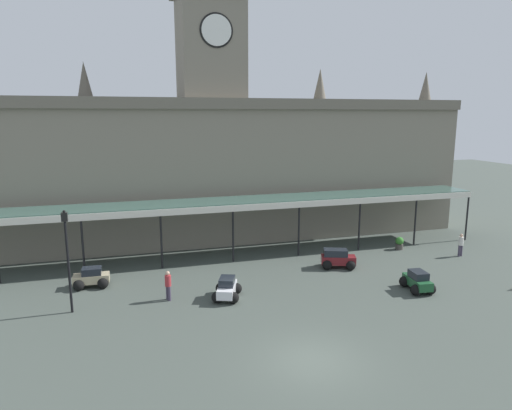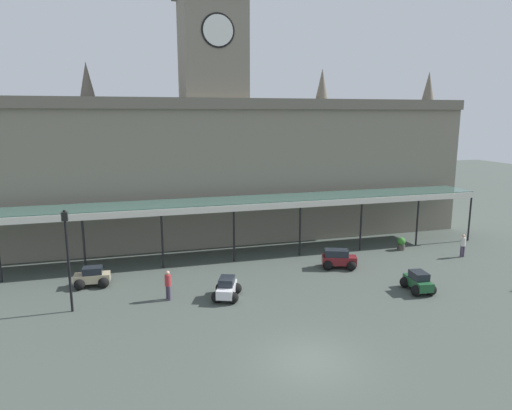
{
  "view_description": "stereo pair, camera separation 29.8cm",
  "coord_description": "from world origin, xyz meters",
  "px_view_note": "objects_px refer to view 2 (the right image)",
  "views": [
    {
      "loc": [
        -7.24,
        -16.07,
        10.08
      ],
      "look_at": [
        0.0,
        8.18,
        5.07
      ],
      "focal_mm": 32.15,
      "sensor_mm": 36.0,
      "label": 1
    },
    {
      "loc": [
        -6.95,
        -16.15,
        10.08
      ],
      "look_at": [
        0.0,
        8.18,
        5.07
      ],
      "focal_mm": 32.15,
      "sensor_mm": 36.0,
      "label": 2
    }
  ],
  "objects_px": {
    "pedestrian_crossing_forecourt": "(463,245)",
    "planter_forecourt_centre": "(401,244)",
    "car_white_sedan": "(227,290)",
    "car_maroon_estate": "(339,260)",
    "car_beige_sedan": "(92,278)",
    "pedestrian_beside_cars": "(168,284)",
    "victorian_lamppost": "(67,250)",
    "car_green_sedan": "(418,283)"
  },
  "relations": [
    {
      "from": "car_maroon_estate",
      "to": "pedestrian_crossing_forecourt",
      "type": "relative_size",
      "value": 1.45
    },
    {
      "from": "victorian_lamppost",
      "to": "pedestrian_beside_cars",
      "type": "bearing_deg",
      "value": 2.0
    },
    {
      "from": "victorian_lamppost",
      "to": "car_beige_sedan",
      "type": "bearing_deg",
      "value": 77.04
    },
    {
      "from": "pedestrian_beside_cars",
      "to": "pedestrian_crossing_forecourt",
      "type": "distance_m",
      "value": 21.18
    },
    {
      "from": "planter_forecourt_centre",
      "to": "victorian_lamppost",
      "type": "bearing_deg",
      "value": -167.68
    },
    {
      "from": "pedestrian_beside_cars",
      "to": "car_white_sedan",
      "type": "bearing_deg",
      "value": -11.95
    },
    {
      "from": "car_white_sedan",
      "to": "car_maroon_estate",
      "type": "bearing_deg",
      "value": 19.71
    },
    {
      "from": "car_maroon_estate",
      "to": "planter_forecourt_centre",
      "type": "distance_m",
      "value": 6.91
    },
    {
      "from": "car_maroon_estate",
      "to": "pedestrian_crossing_forecourt",
      "type": "bearing_deg",
      "value": -1.45
    },
    {
      "from": "car_white_sedan",
      "to": "car_maroon_estate",
      "type": "distance_m",
      "value": 8.79
    },
    {
      "from": "car_green_sedan",
      "to": "car_white_sedan",
      "type": "height_order",
      "value": "same"
    },
    {
      "from": "pedestrian_beside_cars",
      "to": "car_beige_sedan",
      "type": "bearing_deg",
      "value": 141.55
    },
    {
      "from": "pedestrian_beside_cars",
      "to": "planter_forecourt_centre",
      "type": "bearing_deg",
      "value": 15.08
    },
    {
      "from": "car_green_sedan",
      "to": "car_beige_sedan",
      "type": "relative_size",
      "value": 1.02
    },
    {
      "from": "car_green_sedan",
      "to": "car_maroon_estate",
      "type": "xyz_separation_m",
      "value": [
        -2.61,
        5.01,
        0.06
      ]
    },
    {
      "from": "car_green_sedan",
      "to": "pedestrian_beside_cars",
      "type": "height_order",
      "value": "pedestrian_beside_cars"
    },
    {
      "from": "pedestrian_beside_cars",
      "to": "car_maroon_estate",
      "type": "bearing_deg",
      "value": 11.35
    },
    {
      "from": "car_green_sedan",
      "to": "car_maroon_estate",
      "type": "bearing_deg",
      "value": 117.5
    },
    {
      "from": "car_beige_sedan",
      "to": "victorian_lamppost",
      "type": "distance_m",
      "value": 4.56
    },
    {
      "from": "car_beige_sedan",
      "to": "pedestrian_crossing_forecourt",
      "type": "height_order",
      "value": "pedestrian_crossing_forecourt"
    },
    {
      "from": "car_white_sedan",
      "to": "planter_forecourt_centre",
      "type": "xyz_separation_m",
      "value": [
        14.7,
        5.48,
        -0.01
      ]
    },
    {
      "from": "car_beige_sedan",
      "to": "car_white_sedan",
      "type": "bearing_deg",
      "value": -28.5
    },
    {
      "from": "planter_forecourt_centre",
      "to": "car_maroon_estate",
      "type": "bearing_deg",
      "value": -158.63
    },
    {
      "from": "car_beige_sedan",
      "to": "car_maroon_estate",
      "type": "relative_size",
      "value": 0.86
    },
    {
      "from": "pedestrian_crossing_forecourt",
      "to": "planter_forecourt_centre",
      "type": "distance_m",
      "value": 4.26
    },
    {
      "from": "car_maroon_estate",
      "to": "victorian_lamppost",
      "type": "height_order",
      "value": "victorian_lamppost"
    },
    {
      "from": "pedestrian_beside_cars",
      "to": "planter_forecourt_centre",
      "type": "distance_m",
      "value": 18.5
    },
    {
      "from": "car_green_sedan",
      "to": "planter_forecourt_centre",
      "type": "distance_m",
      "value": 8.44
    },
    {
      "from": "car_white_sedan",
      "to": "victorian_lamppost",
      "type": "height_order",
      "value": "victorian_lamppost"
    },
    {
      "from": "car_beige_sedan",
      "to": "car_maroon_estate",
      "type": "xyz_separation_m",
      "value": [
        15.6,
        -1.01,
        0.06
      ]
    },
    {
      "from": "pedestrian_beside_cars",
      "to": "pedestrian_crossing_forecourt",
      "type": "bearing_deg",
      "value": 5.56
    },
    {
      "from": "pedestrian_crossing_forecourt",
      "to": "planter_forecourt_centre",
      "type": "bearing_deg",
      "value": 139.38
    },
    {
      "from": "planter_forecourt_centre",
      "to": "car_white_sedan",
      "type": "bearing_deg",
      "value": -159.56
    },
    {
      "from": "car_beige_sedan",
      "to": "planter_forecourt_centre",
      "type": "relative_size",
      "value": 2.17
    },
    {
      "from": "car_maroon_estate",
      "to": "pedestrian_beside_cars",
      "type": "relative_size",
      "value": 1.45
    },
    {
      "from": "car_white_sedan",
      "to": "car_maroon_estate",
      "type": "height_order",
      "value": "car_maroon_estate"
    },
    {
      "from": "car_green_sedan",
      "to": "pedestrian_beside_cars",
      "type": "bearing_deg",
      "value": 169.04
    },
    {
      "from": "car_white_sedan",
      "to": "planter_forecourt_centre",
      "type": "relative_size",
      "value": 2.32
    },
    {
      "from": "car_green_sedan",
      "to": "car_maroon_estate",
      "type": "height_order",
      "value": "car_maroon_estate"
    },
    {
      "from": "car_beige_sedan",
      "to": "victorian_lamppost",
      "type": "relative_size",
      "value": 0.38
    },
    {
      "from": "car_beige_sedan",
      "to": "car_white_sedan",
      "type": "xyz_separation_m",
      "value": [
        7.33,
        -3.98,
        0.0
      ]
    },
    {
      "from": "car_beige_sedan",
      "to": "car_white_sedan",
      "type": "height_order",
      "value": "same"
    }
  ]
}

